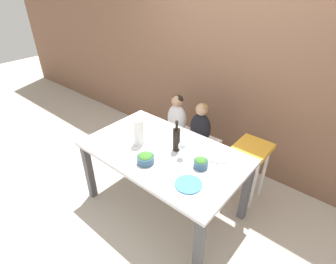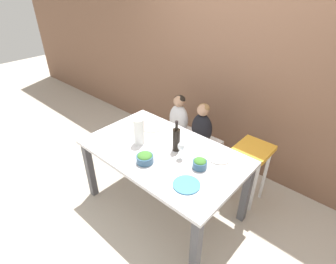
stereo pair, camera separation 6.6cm
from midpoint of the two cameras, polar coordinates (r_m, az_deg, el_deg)
The scene contains 17 objects.
ground_plane at distance 3.05m, azimuth -0.29°, elevation -15.60°, with size 14.00×14.00×0.00m, color #BCB2A3.
wall_back at distance 3.23m, azimuth 15.11°, elevation 14.54°, with size 10.00×0.06×2.70m.
dining_table at distance 2.61m, azimuth -0.33°, elevation -5.79°, with size 1.59×0.95×0.75m.
chair_far_left at distance 3.41m, azimuth 2.80°, elevation -1.07°, with size 0.40×0.42×0.47m.
chair_far_center at distance 3.24m, azimuth 7.62°, elevation -3.32°, with size 0.40×0.42×0.47m.
chair_right_highchair at distance 2.91m, azimuth 18.45°, elevation -5.61°, with size 0.34×0.36×0.71m.
person_child_left at distance 3.26m, azimuth 2.95°, elevation 3.62°, with size 0.26×0.18×0.51m.
person_child_center at distance 3.07m, azimuth 8.03°, elevation 1.53°, with size 0.26×0.18×0.51m.
wine_bottle at distance 2.50m, azimuth 2.58°, elevation -1.55°, with size 0.07×0.07×0.32m.
paper_towel_roll at distance 2.60m, azimuth -5.62°, elevation 0.13°, with size 0.11×0.11×0.27m.
wine_glass_near at distance 2.39m, azimuth 3.69°, elevation -3.24°, with size 0.07×0.07×0.17m.
salad_bowl_large at distance 2.39m, azimuth -4.21°, elevation -5.68°, with size 0.16×0.16×0.10m.
salad_bowl_small at distance 2.34m, azimuth 7.75°, elevation -6.81°, with size 0.13×0.13×0.10m.
dinner_plate_front_left at distance 2.77m, azimuth -10.79°, elevation -1.43°, with size 0.23×0.23×0.01m.
dinner_plate_back_left at distance 2.92m, azimuth -2.91°, elevation 1.03°, with size 0.23×0.23×0.01m.
dinner_plate_back_right at distance 2.51m, azimuth 11.75°, elevation -5.38°, with size 0.23×0.23×0.01m.
dinner_plate_front_right at distance 2.18m, azimuth 4.93°, elevation -11.37°, with size 0.23×0.23×0.01m.
Camera 2 is at (1.43, -1.51, 2.24)m, focal length 28.00 mm.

